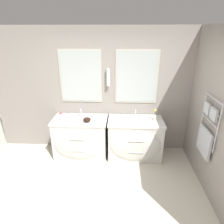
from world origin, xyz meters
TOP-DOWN VIEW (x-y plane):
  - ground_plane at (0.00, 0.00)m, footprint 16.00×16.00m
  - wall_back at (-0.00, 1.78)m, footprint 4.94×0.15m
  - wall_right at (1.70, 0.78)m, footprint 0.13×3.62m
  - vanity_left at (-0.59, 1.38)m, footprint 1.11×0.69m
  - vanity_right at (0.55, 1.38)m, footprint 1.11×0.69m
  - faucet_left at (-0.59, 1.58)m, footprint 0.17×0.11m
  - faucet_right at (0.55, 1.58)m, footprint 0.17×0.11m
  - toiletry_bottle at (-0.94, 1.32)m, footprint 0.06×0.06m
  - amenity_bowl at (-0.42, 1.30)m, footprint 0.15×0.15m
  - flower_vase at (0.92, 1.45)m, footprint 0.06×0.06m

SIDE VIEW (x-z plane):
  - ground_plane at x=0.00m, z-range 0.00..0.00m
  - vanity_left at x=-0.59m, z-range 0.01..0.83m
  - vanity_right at x=0.55m, z-range 0.01..0.83m
  - amenity_bowl at x=-0.42m, z-range 0.83..0.92m
  - faucet_left at x=-0.59m, z-range 0.82..0.99m
  - faucet_right at x=0.55m, z-range 0.82..0.99m
  - toiletry_bottle at x=-0.94m, z-range 0.82..1.00m
  - flower_vase at x=0.92m, z-range 0.81..1.05m
  - wall_right at x=1.70m, z-range -0.01..2.59m
  - wall_back at x=0.00m, z-range 0.02..2.62m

